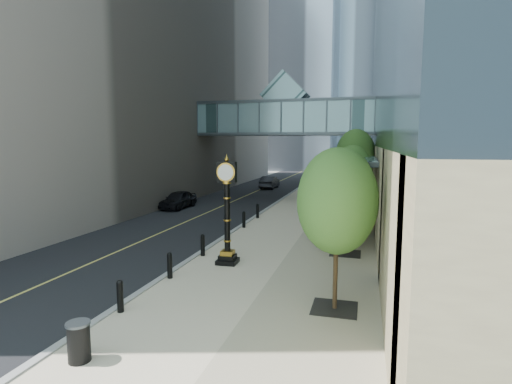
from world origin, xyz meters
TOP-DOWN VIEW (x-y plane):
  - ground at (0.00, 0.00)m, footprint 320.00×320.00m
  - road at (-7.00, 40.00)m, footprint 8.00×180.00m
  - sidewalk at (1.00, 40.00)m, footprint 8.00×180.00m
  - curb at (-3.00, 40.00)m, footprint 0.25×180.00m
  - distant_tower_c at (-6.00, 120.00)m, footprint 22.00×22.00m
  - skywalk at (-3.00, 28.00)m, footprint 17.00×4.20m
  - entrance_canopy at (3.48, 14.00)m, footprint 3.00×8.00m
  - bollard_row at (-2.70, 9.00)m, footprint 0.20×16.20m
  - street_trees at (3.60, 17.81)m, footprint 3.03×28.57m
  - street_clock at (-1.20, 6.58)m, footprint 0.87×0.87m
  - trash_bin at (-2.00, -1.68)m, footprint 0.69×0.69m
  - pedestrian at (2.00, 14.26)m, footprint 0.76×0.63m
  - car_near at (-10.00, 19.63)m, footprint 1.78×4.18m
  - car_far at (-6.28, 35.43)m, footprint 1.51×4.30m

SIDE VIEW (x-z plane):
  - ground at x=0.00m, z-range 0.00..0.00m
  - road at x=-7.00m, z-range 0.00..0.02m
  - sidewalk at x=1.00m, z-range 0.00..0.06m
  - curb at x=-3.00m, z-range 0.00..0.07m
  - bollard_row at x=-2.70m, z-range 0.06..0.96m
  - trash_bin at x=-2.00m, z-range 0.06..0.96m
  - car_near at x=-10.00m, z-range 0.02..1.43m
  - car_far at x=-6.28m, z-range 0.02..1.44m
  - pedestrian at x=2.00m, z-range 0.06..1.86m
  - street_clock at x=-1.20m, z-range -0.24..4.31m
  - street_trees at x=3.60m, z-range 0.64..6.87m
  - entrance_canopy at x=3.48m, z-range 2.00..6.38m
  - skywalk at x=-3.00m, z-range 4.81..10.61m
  - distant_tower_c at x=-6.00m, z-range 0.00..65.00m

